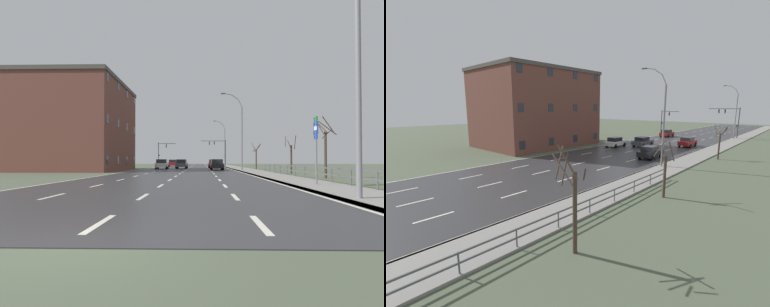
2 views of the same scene
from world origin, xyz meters
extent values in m
cube|color=#4C5642|center=(0.00, 48.00, -0.06)|extent=(160.00, 160.00, 0.12)
cube|color=#303033|center=(0.00, 60.00, 0.01)|extent=(14.00, 120.00, 0.02)
cube|color=beige|center=(-3.50, 7.40, 0.02)|extent=(0.16, 2.20, 0.01)
cube|color=beige|center=(-3.50, 12.80, 0.02)|extent=(0.16, 2.20, 0.01)
cube|color=beige|center=(-3.50, 18.20, 0.02)|extent=(0.16, 2.20, 0.01)
cube|color=beige|center=(-3.50, 23.60, 0.02)|extent=(0.16, 2.20, 0.01)
cube|color=beige|center=(-3.50, 29.00, 0.02)|extent=(0.16, 2.20, 0.01)
cube|color=beige|center=(-3.50, 34.40, 0.02)|extent=(0.16, 2.20, 0.01)
cube|color=beige|center=(-3.50, 39.80, 0.02)|extent=(0.16, 2.20, 0.01)
cube|color=beige|center=(-3.50, 45.20, 0.02)|extent=(0.16, 2.20, 0.01)
cube|color=beige|center=(-3.50, 50.60, 0.02)|extent=(0.16, 2.20, 0.01)
cube|color=beige|center=(-3.50, 56.00, 0.02)|extent=(0.16, 2.20, 0.01)
cube|color=beige|center=(-3.50, 61.40, 0.02)|extent=(0.16, 2.20, 0.01)
cube|color=beige|center=(-3.50, 66.80, 0.02)|extent=(0.16, 2.20, 0.01)
cube|color=beige|center=(-3.50, 72.20, 0.02)|extent=(0.16, 2.20, 0.01)
cube|color=beige|center=(-3.50, 77.60, 0.02)|extent=(0.16, 2.20, 0.01)
cube|color=beige|center=(-3.50, 83.00, 0.02)|extent=(0.16, 2.20, 0.01)
cube|color=beige|center=(-3.50, 88.40, 0.02)|extent=(0.16, 2.20, 0.01)
cube|color=beige|center=(-3.50, 93.80, 0.02)|extent=(0.16, 2.20, 0.01)
cube|color=beige|center=(-3.50, 99.20, 0.02)|extent=(0.16, 2.20, 0.01)
cube|color=beige|center=(-3.50, 104.60, 0.02)|extent=(0.16, 2.20, 0.01)
cube|color=beige|center=(-3.50, 110.00, 0.02)|extent=(0.16, 2.20, 0.01)
cube|color=beige|center=(-3.50, 115.40, 0.02)|extent=(0.16, 2.20, 0.01)
cube|color=beige|center=(0.00, 2.00, 0.02)|extent=(0.16, 2.20, 0.01)
cube|color=beige|center=(0.00, 7.40, 0.02)|extent=(0.16, 2.20, 0.01)
cube|color=beige|center=(0.00, 12.80, 0.02)|extent=(0.16, 2.20, 0.01)
cube|color=beige|center=(0.00, 18.20, 0.02)|extent=(0.16, 2.20, 0.01)
cube|color=beige|center=(0.00, 23.60, 0.02)|extent=(0.16, 2.20, 0.01)
cube|color=beige|center=(0.00, 29.00, 0.02)|extent=(0.16, 2.20, 0.01)
cube|color=beige|center=(0.00, 34.40, 0.02)|extent=(0.16, 2.20, 0.01)
cube|color=beige|center=(0.00, 39.80, 0.02)|extent=(0.16, 2.20, 0.01)
cube|color=beige|center=(0.00, 45.20, 0.02)|extent=(0.16, 2.20, 0.01)
cube|color=beige|center=(0.00, 50.60, 0.02)|extent=(0.16, 2.20, 0.01)
cube|color=beige|center=(0.00, 56.00, 0.02)|extent=(0.16, 2.20, 0.01)
cube|color=beige|center=(0.00, 61.40, 0.02)|extent=(0.16, 2.20, 0.01)
cube|color=beige|center=(0.00, 66.80, 0.02)|extent=(0.16, 2.20, 0.01)
cube|color=beige|center=(0.00, 72.20, 0.02)|extent=(0.16, 2.20, 0.01)
cube|color=beige|center=(0.00, 77.60, 0.02)|extent=(0.16, 2.20, 0.01)
cube|color=beige|center=(0.00, 83.00, 0.02)|extent=(0.16, 2.20, 0.01)
cube|color=beige|center=(0.00, 88.40, 0.02)|extent=(0.16, 2.20, 0.01)
cube|color=beige|center=(0.00, 93.80, 0.02)|extent=(0.16, 2.20, 0.01)
cube|color=beige|center=(0.00, 99.20, 0.02)|extent=(0.16, 2.20, 0.01)
cube|color=beige|center=(0.00, 104.60, 0.02)|extent=(0.16, 2.20, 0.01)
cube|color=beige|center=(0.00, 110.00, 0.02)|extent=(0.16, 2.20, 0.01)
cube|color=beige|center=(0.00, 115.40, 0.02)|extent=(0.16, 2.20, 0.01)
cube|color=beige|center=(3.50, 2.00, 0.02)|extent=(0.16, 2.20, 0.01)
cube|color=beige|center=(3.50, 7.40, 0.02)|extent=(0.16, 2.20, 0.01)
cube|color=beige|center=(3.50, 12.80, 0.02)|extent=(0.16, 2.20, 0.01)
cube|color=beige|center=(3.50, 18.20, 0.02)|extent=(0.16, 2.20, 0.01)
cube|color=beige|center=(3.50, 23.60, 0.02)|extent=(0.16, 2.20, 0.01)
cube|color=beige|center=(3.50, 29.00, 0.02)|extent=(0.16, 2.20, 0.01)
cube|color=beige|center=(3.50, 34.40, 0.02)|extent=(0.16, 2.20, 0.01)
cube|color=beige|center=(3.50, 39.80, 0.02)|extent=(0.16, 2.20, 0.01)
cube|color=beige|center=(3.50, 45.20, 0.02)|extent=(0.16, 2.20, 0.01)
cube|color=beige|center=(3.50, 50.60, 0.02)|extent=(0.16, 2.20, 0.01)
cube|color=beige|center=(3.50, 56.00, 0.02)|extent=(0.16, 2.20, 0.01)
cube|color=beige|center=(3.50, 61.40, 0.02)|extent=(0.16, 2.20, 0.01)
cube|color=beige|center=(3.50, 66.80, 0.02)|extent=(0.16, 2.20, 0.01)
cube|color=beige|center=(3.50, 72.20, 0.02)|extent=(0.16, 2.20, 0.01)
cube|color=beige|center=(3.50, 77.60, 0.02)|extent=(0.16, 2.20, 0.01)
cube|color=beige|center=(3.50, 83.00, 0.02)|extent=(0.16, 2.20, 0.01)
cube|color=beige|center=(3.50, 88.40, 0.02)|extent=(0.16, 2.20, 0.01)
cube|color=beige|center=(3.50, 93.80, 0.02)|extent=(0.16, 2.20, 0.01)
cube|color=beige|center=(3.50, 99.20, 0.02)|extent=(0.16, 2.20, 0.01)
cube|color=beige|center=(3.50, 104.60, 0.02)|extent=(0.16, 2.20, 0.01)
cube|color=beige|center=(3.50, 110.00, 0.02)|extent=(0.16, 2.20, 0.01)
cube|color=beige|center=(3.50, 115.40, 0.02)|extent=(0.16, 2.20, 0.01)
cube|color=beige|center=(6.85, 60.00, 0.02)|extent=(0.16, 120.00, 0.01)
cube|color=beige|center=(-6.85, 60.00, 0.02)|extent=(0.16, 120.00, 0.01)
cube|color=gray|center=(8.50, 60.00, 0.06)|extent=(3.00, 120.00, 0.12)
cube|color=slate|center=(7.08, 60.00, 0.06)|extent=(0.16, 120.00, 0.12)
cube|color=#515459|center=(9.85, 20.81, 0.95)|extent=(0.06, 27.94, 0.08)
cube|color=#515459|center=(9.85, 20.81, 0.55)|extent=(0.06, 27.94, 0.08)
cylinder|color=#515459|center=(9.85, 9.38, 0.50)|extent=(0.07, 0.07, 1.00)
cylinder|color=#515459|center=(9.85, 11.92, 0.50)|extent=(0.07, 0.07, 1.00)
cylinder|color=#515459|center=(9.85, 14.46, 0.50)|extent=(0.07, 0.07, 1.00)
cylinder|color=#515459|center=(9.85, 17.00, 0.50)|extent=(0.07, 0.07, 1.00)
cylinder|color=#515459|center=(9.85, 19.54, 0.50)|extent=(0.07, 0.07, 1.00)
cylinder|color=#515459|center=(9.85, 22.08, 0.50)|extent=(0.07, 0.07, 1.00)
cylinder|color=#515459|center=(9.85, 24.62, 0.50)|extent=(0.07, 0.07, 1.00)
cylinder|color=#515459|center=(9.85, 27.16, 0.50)|extent=(0.07, 0.07, 1.00)
cylinder|color=#515459|center=(9.85, 29.70, 0.50)|extent=(0.07, 0.07, 1.00)
cylinder|color=#515459|center=(9.85, 32.24, 0.50)|extent=(0.07, 0.07, 1.00)
cylinder|color=#515459|center=(9.85, 34.78, 0.50)|extent=(0.07, 0.07, 1.00)
cylinder|color=slate|center=(7.60, 6.24, 4.83)|extent=(0.20, 0.20, 9.66)
cylinder|color=slate|center=(7.60, 39.18, 4.28)|extent=(0.20, 0.20, 8.57)
cylinder|color=slate|center=(7.36, 39.18, 9.07)|extent=(0.57, 0.11, 1.06)
cylinder|color=slate|center=(6.67, 39.18, 9.90)|extent=(0.97, 0.11, 0.73)
cylinder|color=slate|center=(5.67, 39.18, 10.31)|extent=(1.12, 0.11, 0.30)
cube|color=#333335|center=(5.12, 39.18, 10.36)|extent=(0.56, 0.24, 0.12)
cylinder|color=slate|center=(7.60, 72.12, 4.43)|extent=(0.20, 0.20, 8.86)
cylinder|color=slate|center=(7.37, 72.12, 9.34)|extent=(0.55, 0.11, 1.02)
cylinder|color=slate|center=(6.71, 72.12, 10.13)|extent=(0.94, 0.11, 0.70)
cylinder|color=slate|center=(5.75, 72.12, 10.53)|extent=(1.07, 0.11, 0.29)
cube|color=#333335|center=(5.22, 72.12, 10.58)|extent=(0.56, 0.24, 0.12)
cylinder|color=slate|center=(8.40, 12.79, 1.89)|extent=(0.09, 0.09, 3.79)
cube|color=#146633|center=(8.38, 12.79, 3.64)|extent=(0.03, 0.56, 0.24)
cube|color=#143899|center=(8.38, 12.79, 3.14)|extent=(0.03, 0.68, 0.68)
cube|color=white|center=(8.36, 12.79, 3.14)|extent=(0.01, 0.44, 0.22)
cube|color=#143899|center=(8.38, 12.79, 2.67)|extent=(0.03, 0.52, 0.22)
cylinder|color=#38383A|center=(7.90, 73.82, 3.14)|extent=(0.18, 0.18, 6.29)
cylinder|color=#38383A|center=(4.98, 73.82, 6.04)|extent=(5.84, 0.12, 0.12)
cube|color=black|center=(5.27, 73.82, 5.49)|extent=(0.20, 0.28, 0.80)
sphere|color=#2D2D2D|center=(5.27, 73.67, 5.75)|extent=(0.14, 0.14, 0.14)
sphere|color=#2D2D2D|center=(5.27, 73.67, 5.49)|extent=(0.14, 0.14, 0.14)
sphere|color=green|center=(5.27, 73.67, 5.23)|extent=(0.14, 0.14, 0.14)
cube|color=black|center=(4.10, 73.82, 5.49)|extent=(0.20, 0.28, 0.80)
sphere|color=#2D2D2D|center=(4.10, 73.67, 5.75)|extent=(0.14, 0.14, 0.14)
sphere|color=#2D2D2D|center=(4.10, 73.67, 5.49)|extent=(0.14, 0.14, 0.14)
sphere|color=green|center=(4.10, 73.67, 5.23)|extent=(0.14, 0.14, 0.14)
cube|color=black|center=(7.68, 73.77, 2.60)|extent=(0.18, 0.12, 0.32)
cylinder|color=#38383A|center=(-7.90, 72.55, 2.81)|extent=(0.18, 0.18, 5.61)
cylinder|color=#38383A|center=(-5.87, 72.55, 5.36)|extent=(4.06, 0.12, 0.12)
cube|color=black|center=(-6.07, 72.55, 4.81)|extent=(0.20, 0.28, 0.80)
sphere|color=#2D2D2D|center=(-6.07, 72.40, 5.07)|extent=(0.14, 0.14, 0.14)
sphere|color=#F2AD19|center=(-6.07, 72.40, 4.81)|extent=(0.14, 0.14, 0.14)
sphere|color=#2D2D2D|center=(-6.07, 72.40, 4.55)|extent=(0.14, 0.14, 0.14)
cube|color=black|center=(-7.68, 72.50, 2.60)|extent=(0.18, 0.12, 0.32)
cube|color=#474C51|center=(-1.13, 51.16, 0.65)|extent=(1.95, 4.18, 0.64)
cube|color=black|center=(-1.15, 50.91, 1.27)|extent=(1.65, 2.07, 0.60)
cube|color=slate|center=(-1.10, 51.86, 1.25)|extent=(1.41, 0.14, 0.51)
cylinder|color=black|center=(-0.27, 52.40, 0.33)|extent=(0.25, 0.67, 0.66)
cylinder|color=black|center=(-1.88, 52.47, 0.33)|extent=(0.25, 0.67, 0.66)
cylinder|color=black|center=(-0.38, 49.86, 0.33)|extent=(0.25, 0.67, 0.66)
cylinder|color=black|center=(-2.00, 49.93, 0.33)|extent=(0.25, 0.67, 0.66)
cube|color=red|center=(-1.89, 49.17, 0.65)|extent=(0.16, 0.05, 0.14)
cube|color=red|center=(-0.57, 49.11, 0.65)|extent=(0.16, 0.05, 0.14)
cube|color=maroon|center=(-4.07, 67.23, 0.65)|extent=(1.89, 4.15, 0.64)
cube|color=black|center=(-4.06, 66.98, 1.27)|extent=(1.62, 2.05, 0.60)
cube|color=slate|center=(-4.09, 67.93, 1.25)|extent=(1.41, 0.13, 0.51)
cylinder|color=black|center=(-3.30, 68.53, 0.33)|extent=(0.24, 0.67, 0.66)
cylinder|color=black|center=(-4.92, 68.48, 0.33)|extent=(0.24, 0.67, 0.66)
cylinder|color=black|center=(-3.22, 65.99, 0.33)|extent=(0.24, 0.67, 0.66)
cylinder|color=black|center=(-4.84, 65.94, 0.33)|extent=(0.24, 0.67, 0.66)
cube|color=red|center=(-4.66, 65.18, 0.65)|extent=(0.16, 0.05, 0.14)
cube|color=red|center=(-3.34, 65.23, 0.65)|extent=(0.16, 0.05, 0.14)
cube|color=black|center=(4.43, 42.92, 0.65)|extent=(1.90, 4.16, 0.64)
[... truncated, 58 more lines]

